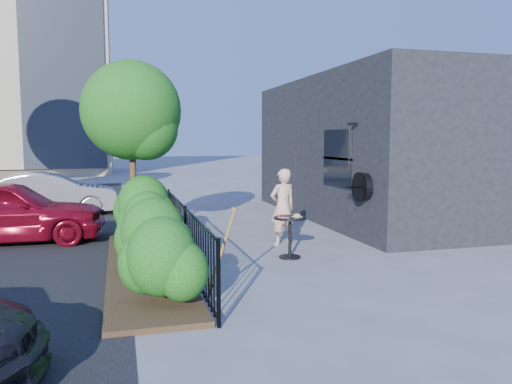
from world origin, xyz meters
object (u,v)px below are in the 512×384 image
object	(u,v)px
cafe_table	(290,230)
car_red	(5,211)
car_silver	(50,194)
woman	(283,207)
patio_tree	(135,117)
shovel	(220,258)

from	to	relation	value
cafe_table	car_red	world-z (taller)	car_red
car_red	car_silver	xyz separation A→B (m)	(0.42, 3.99, -0.06)
cafe_table	woman	distance (m)	1.26
patio_tree	woman	world-z (taller)	patio_tree
woman	shovel	bearing A→B (deg)	45.56
car_red	car_silver	bearing A→B (deg)	-5.49
cafe_table	car_red	distance (m)	6.25
shovel	car_silver	world-z (taller)	shovel
patio_tree	car_red	size ratio (longest dim) A/B	0.95
woman	car_red	size ratio (longest dim) A/B	0.40
cafe_table	car_red	bearing A→B (deg)	152.14
patio_tree	car_red	world-z (taller)	patio_tree
shovel	patio_tree	bearing A→B (deg)	101.98
cafe_table	shovel	bearing A→B (deg)	-131.02
woman	car_silver	size ratio (longest dim) A/B	0.42
cafe_table	shovel	world-z (taller)	shovel
shovel	car_silver	bearing A→B (deg)	110.49
patio_tree	shovel	bearing A→B (deg)	-78.02
shovel	car_red	bearing A→B (deg)	127.25
woman	patio_tree	bearing A→B (deg)	-37.34
shovel	car_silver	size ratio (longest dim) A/B	0.34
car_red	cafe_table	bearing A→B (deg)	-117.31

